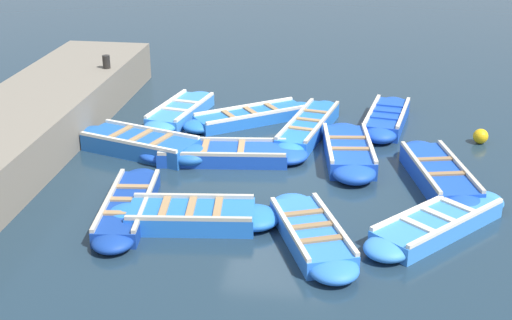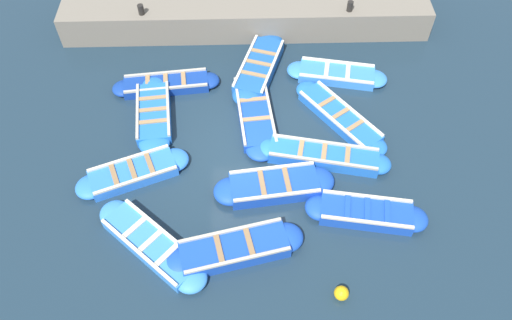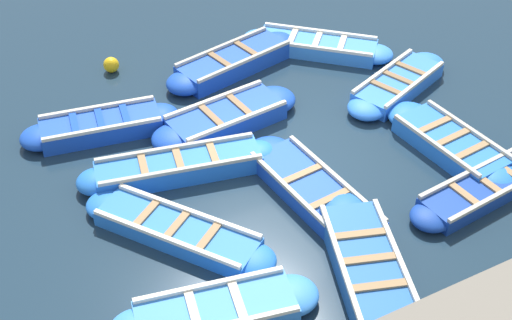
% 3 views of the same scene
% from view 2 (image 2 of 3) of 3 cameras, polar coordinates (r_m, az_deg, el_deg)
% --- Properties ---
extents(ground_plane, '(120.00, 120.00, 0.00)m').
position_cam_2_polar(ground_plane, '(14.51, -0.79, 1.05)').
color(ground_plane, '#1C303F').
extents(boat_drifting, '(1.09, 3.49, 0.36)m').
position_cam_2_polar(boat_drifting, '(16.42, -10.22, 8.51)').
color(boat_drifting, navy).
rests_on(boat_drifting, ground).
extents(boat_alongside, '(3.69, 2.01, 0.46)m').
position_cam_2_polar(boat_alongside, '(16.67, 0.35, 10.50)').
color(boat_alongside, '#1E59AD').
rests_on(boat_alongside, ground).
extents(boat_broadside, '(1.47, 3.88, 0.43)m').
position_cam_2_polar(boat_broadside, '(14.28, 7.71, 0.44)').
color(boat_broadside, blue).
rests_on(boat_broadside, ground).
extents(boat_centre, '(1.44, 3.36, 0.37)m').
position_cam_2_polar(boat_centre, '(16.70, 9.20, 9.64)').
color(boat_centre, '#3884E0').
rests_on(boat_centre, ground).
extents(boat_bow_out, '(3.01, 3.21, 0.39)m').
position_cam_2_polar(boat_bow_out, '(12.92, -11.88, -9.40)').
color(boat_bow_out, '#3884E0').
rests_on(boat_bow_out, ground).
extents(boat_mid_row, '(3.33, 1.26, 0.41)m').
position_cam_2_polar(boat_mid_row, '(15.55, -11.61, 5.23)').
color(boat_mid_row, blue).
rests_on(boat_mid_row, ground).
extents(boat_far_corner, '(1.94, 3.28, 0.39)m').
position_cam_2_polar(boat_far_corner, '(14.24, -13.85, -1.46)').
color(boat_far_corner, blue).
rests_on(boat_far_corner, ground).
extents(boat_inner_gap, '(3.42, 2.76, 0.35)m').
position_cam_2_polar(boat_inner_gap, '(15.39, 9.54, 4.87)').
color(boat_inner_gap, blue).
rests_on(boat_inner_gap, ground).
extents(boat_stern_in, '(3.86, 1.30, 0.37)m').
position_cam_2_polar(boat_stern_in, '(15.29, -0.15, 5.44)').
color(boat_stern_in, '#1947B7').
rests_on(boat_stern_in, ground).
extents(boat_tucked, '(1.30, 3.41, 0.44)m').
position_cam_2_polar(boat_tucked, '(13.55, 2.11, -2.98)').
color(boat_tucked, '#1947B7').
rests_on(boat_tucked, ground).
extents(boat_outer_left, '(1.32, 3.29, 0.43)m').
position_cam_2_polar(boat_outer_left, '(13.39, 12.47, -5.95)').
color(boat_outer_left, '#1947B7').
rests_on(boat_outer_left, ground).
extents(boat_outer_right, '(1.61, 3.65, 0.46)m').
position_cam_2_polar(boat_outer_right, '(12.56, -2.47, -10.16)').
color(boat_outer_right, '#1947B7').
rests_on(boat_outer_right, ground).
extents(quay_wall, '(2.52, 12.73, 1.07)m').
position_cam_2_polar(quay_wall, '(18.55, -1.18, 16.83)').
color(quay_wall, slate).
rests_on(quay_wall, ground).
extents(bollard_north, '(0.20, 0.20, 0.35)m').
position_cam_2_polar(bollard_north, '(17.75, 10.69, 16.89)').
color(bollard_north, black).
rests_on(bollard_north, quay_wall).
extents(bollard_mid_north, '(0.20, 0.20, 0.35)m').
position_cam_2_polar(bollard_mid_north, '(17.73, -13.01, 16.40)').
color(bollard_mid_north, black).
rests_on(bollard_mid_north, quay_wall).
extents(buoy_orange_near, '(0.35, 0.35, 0.35)m').
position_cam_2_polar(buoy_orange_near, '(12.26, 9.74, -14.77)').
color(buoy_orange_near, '#EAB214').
rests_on(buoy_orange_near, ground).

